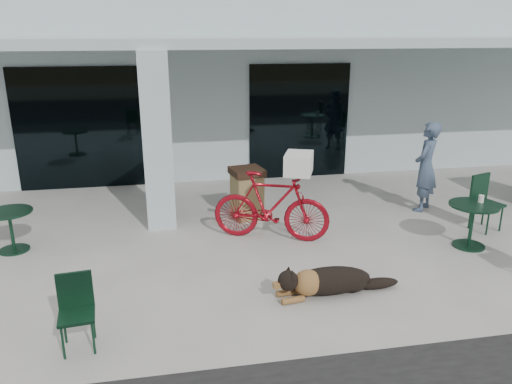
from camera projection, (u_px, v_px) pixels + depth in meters
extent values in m
plane|color=#B1AFA7|center=(267.00, 275.00, 7.34)|extent=(80.00, 80.00, 0.00)
cube|color=#A8B9BE|center=(209.00, 72.00, 14.59)|extent=(22.00, 7.00, 4.50)
cube|color=black|center=(80.00, 129.00, 11.02)|extent=(2.80, 0.06, 2.70)
cube|color=black|center=(299.00, 122.00, 11.88)|extent=(2.40, 0.06, 2.70)
cube|color=#A8B9BE|center=(158.00, 142.00, 8.74)|extent=(0.50, 0.50, 3.12)
cube|color=#A8B9BE|center=(231.00, 42.00, 9.71)|extent=(22.00, 2.80, 0.18)
imported|color=maroon|center=(271.00, 206.00, 8.43)|extent=(2.06, 1.26, 1.20)
cube|color=white|center=(299.00, 163.00, 8.11)|extent=(0.61, 0.69, 0.34)
cylinder|color=white|center=(88.00, 295.00, 6.68)|extent=(0.11, 0.11, 0.10)
imported|color=#3E5069|center=(426.00, 167.00, 9.74)|extent=(0.76, 0.76, 1.77)
cylinder|color=white|center=(481.00, 199.00, 8.16)|extent=(0.10, 0.10, 0.12)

